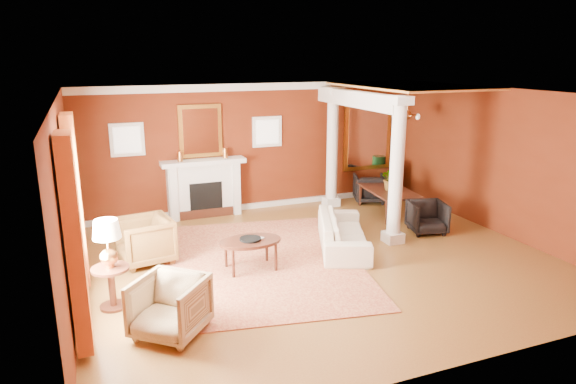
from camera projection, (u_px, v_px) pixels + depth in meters
name	position (u px, v px, depth m)	size (l,w,h in m)	color
ground	(320.00, 260.00, 9.07)	(8.00, 8.00, 0.00)	brown
room_shell	(322.00, 148.00, 8.55)	(8.04, 7.04, 2.92)	#5A1F0C
fireplace	(204.00, 188.00, 11.42)	(1.85, 0.42, 1.29)	silver
overmantel_mirror	(200.00, 131.00, 11.22)	(0.95, 0.07, 1.15)	gold
flank_window_left	(127.00, 140.00, 10.71)	(0.70, 0.07, 0.70)	silver
flank_window_right	(267.00, 132.00, 11.81)	(0.70, 0.07, 0.70)	silver
left_window	(74.00, 218.00, 6.78)	(0.21, 2.55, 2.60)	white
column_front	(397.00, 170.00, 9.58)	(0.36, 0.36, 2.80)	silver
column_back	(332.00, 147.00, 12.00)	(0.36, 0.36, 2.80)	silver
header_beam	(357.00, 99.00, 10.71)	(0.30, 3.20, 0.32)	silver
amber_ceiling	(408.00, 86.00, 10.92)	(2.30, 3.40, 0.04)	#D98C3F
dining_mirror	(367.00, 136.00, 12.81)	(1.30, 0.07, 1.70)	gold
chandelier	(407.00, 115.00, 11.14)	(0.60, 0.62, 0.75)	#C17C3C
crown_trim	(256.00, 87.00, 11.45)	(8.00, 0.08, 0.16)	silver
base_trim	(258.00, 205.00, 12.17)	(8.00, 0.08, 0.12)	silver
rug	(261.00, 262.00, 8.98)	(3.31, 4.42, 0.02)	maroon
sofa	(343.00, 227.00, 9.56)	(2.11, 0.61, 0.82)	beige
armchair_leopard	(145.00, 238.00, 8.87)	(0.87, 0.81, 0.89)	black
armchair_stripe	(169.00, 304.00, 6.56)	(0.83, 0.78, 0.85)	tan
coffee_table	(250.00, 243.00, 8.56)	(1.05, 1.05, 0.53)	black
coffee_book	(253.00, 233.00, 8.52)	(0.17, 0.02, 0.24)	black
side_table	(108.00, 251.00, 7.15)	(0.53, 0.53, 1.32)	black
dining_table	(389.00, 194.00, 11.64)	(1.62, 0.57, 0.90)	black
dining_chair_near	(427.00, 216.00, 10.40)	(0.69, 0.65, 0.71)	black
dining_chair_far	(370.00, 187.00, 12.58)	(0.73, 0.68, 0.75)	black
green_urn	(395.00, 184.00, 12.92)	(0.39, 0.39, 0.94)	#123A17
potted_plant	(392.00, 166.00, 11.41)	(0.49, 0.55, 0.43)	#26591E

